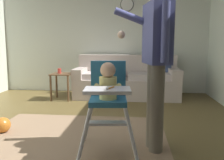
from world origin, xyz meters
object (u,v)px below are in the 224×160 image
(couch, at_px, (127,81))
(adult_standing, at_px, (156,59))
(high_chair, at_px, (108,90))
(sippy_cup, at_px, (59,71))
(toy_ball, at_px, (3,125))
(side_table, at_px, (62,80))
(wall_clock, at_px, (127,5))

(couch, relative_size, adult_standing, 1.26)
(high_chair, relative_size, adult_standing, 0.55)
(adult_standing, distance_m, sippy_cup, 2.73)
(couch, distance_m, toy_ball, 2.66)
(adult_standing, bearing_deg, side_table, -64.39)
(high_chair, bearing_deg, sippy_cup, -156.59)
(couch, height_order, high_chair, high_chair)
(couch, distance_m, sippy_cup, 1.39)
(adult_standing, bearing_deg, sippy_cup, -63.67)
(couch, xyz_separation_m, sippy_cup, (-1.32, -0.38, 0.24))
(high_chair, height_order, sippy_cup, high_chair)
(toy_ball, relative_size, wall_clock, 0.66)
(high_chair, xyz_separation_m, side_table, (-1.17, 2.21, -0.26))
(side_table, height_order, sippy_cup, sippy_cup)
(sippy_cup, bearing_deg, side_table, -0.00)
(side_table, bearing_deg, couch, 16.63)
(adult_standing, distance_m, side_table, 2.73)
(couch, relative_size, side_table, 4.07)
(toy_ball, distance_m, wall_clock, 3.56)
(high_chair, distance_m, side_table, 2.51)
(sippy_cup, bearing_deg, wall_clock, 33.72)
(wall_clock, bearing_deg, adult_standing, -82.42)
(sippy_cup, bearing_deg, adult_standing, -51.55)
(high_chair, height_order, wall_clock, wall_clock)
(high_chair, xyz_separation_m, wall_clock, (0.07, 3.07, 1.31))
(high_chair, relative_size, toy_ball, 4.82)
(toy_ball, height_order, wall_clock, wall_clock)
(adult_standing, bearing_deg, high_chair, -0.50)
(adult_standing, height_order, sippy_cup, adult_standing)
(couch, bearing_deg, adult_standing, 8.29)
(side_table, xyz_separation_m, sippy_cup, (-0.04, 0.00, 0.19))
(high_chair, distance_m, wall_clock, 3.34)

